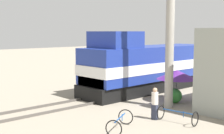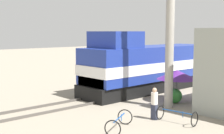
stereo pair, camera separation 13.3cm
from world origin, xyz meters
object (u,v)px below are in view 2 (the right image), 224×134
object	(u,v)px
locomotive	(147,67)
vendor_umbrella	(177,75)
utility_pole	(170,12)
bicycle_spare	(119,122)
person_bystander	(154,102)
bicycle	(177,116)

from	to	relation	value
locomotive	vendor_umbrella	world-z (taller)	locomotive
utility_pole	bicycle_spare	bearing A→B (deg)	-77.52
person_bystander	bicycle	distance (m)	1.28
locomotive	utility_pole	world-z (taller)	utility_pole
utility_pole	bicycle_spare	xyz separation A→B (m)	(1.12, -5.04, -5.14)
locomotive	bicycle_spare	world-z (taller)	locomotive
utility_pole	person_bystander	size ratio (longest dim) A/B	6.75
utility_pole	person_bystander	world-z (taller)	utility_pole
utility_pole	bicycle_spare	world-z (taller)	utility_pole
vendor_umbrella	bicycle	world-z (taller)	vendor_umbrella
utility_pole	person_bystander	xyz separation A→B (m)	(1.04, -2.53, -4.65)
vendor_umbrella	utility_pole	bearing A→B (deg)	-67.81
locomotive	utility_pole	distance (m)	6.45
vendor_umbrella	person_bystander	world-z (taller)	vendor_umbrella
locomotive	bicycle	xyz separation A→B (m)	(6.48, -5.22, -1.47)
utility_pole	vendor_umbrella	xyz separation A→B (m)	(-0.73, 1.80, -3.82)
person_bystander	bicycle	size ratio (longest dim) A/B	0.82
utility_pole	bicycle	bearing A→B (deg)	-45.14
locomotive	person_bystander	size ratio (longest dim) A/B	7.43
bicycle	bicycle_spare	xyz separation A→B (m)	(-1.05, -2.87, 0.01)
utility_pole	bicycle_spare	distance (m)	7.29
locomotive	utility_pole	size ratio (longest dim) A/B	1.10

